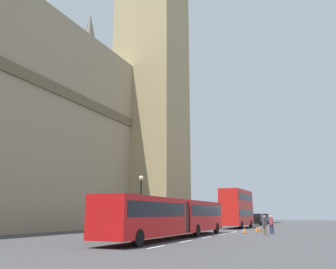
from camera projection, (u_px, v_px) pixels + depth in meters
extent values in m
plane|color=#424244|center=(229.00, 233.00, 34.09)|extent=(160.00, 160.00, 0.00)
cube|color=silver|center=(156.00, 247.00, 19.81)|extent=(2.20, 0.16, 0.01)
cube|color=silver|center=(186.00, 241.00, 23.91)|extent=(2.20, 0.16, 0.01)
cube|color=silver|center=(207.00, 237.00, 28.01)|extent=(2.20, 0.16, 0.01)
cube|color=silver|center=(222.00, 234.00, 32.11)|extent=(2.20, 0.16, 0.01)
cube|color=silver|center=(234.00, 232.00, 36.20)|extent=(2.20, 0.16, 0.01)
cube|color=silver|center=(244.00, 230.00, 40.30)|extent=(2.20, 0.16, 0.01)
cube|color=silver|center=(252.00, 229.00, 44.40)|extent=(2.20, 0.16, 0.01)
cube|color=silver|center=(258.00, 227.00, 48.50)|extent=(2.20, 0.16, 0.01)
cube|color=tan|center=(152.00, 63.00, 59.63)|extent=(9.72, 9.72, 53.62)
cone|color=#565147|center=(89.00, 32.00, 50.50)|extent=(2.40, 2.40, 5.77)
cube|color=red|center=(195.00, 216.00, 31.66)|extent=(8.98, 2.50, 2.50)
cube|color=black|center=(195.00, 211.00, 31.75)|extent=(8.26, 2.54, 0.90)
cube|color=red|center=(143.00, 217.00, 22.85)|extent=(8.98, 2.50, 2.50)
cube|color=black|center=(143.00, 210.00, 22.95)|extent=(8.26, 2.54, 0.90)
cylinder|color=#2D2D2D|center=(173.00, 216.00, 27.25)|extent=(2.38, 2.38, 2.25)
cylinder|color=black|center=(216.00, 228.00, 33.52)|extent=(1.00, 0.30, 1.00)
cylinder|color=black|center=(197.00, 231.00, 28.56)|extent=(1.00, 0.30, 1.00)
cylinder|color=black|center=(138.00, 238.00, 19.75)|extent=(1.00, 0.30, 1.00)
cube|color=red|center=(237.00, 216.00, 46.33)|extent=(9.21, 2.50, 2.40)
cube|color=black|center=(237.00, 213.00, 46.41)|extent=(8.29, 2.54, 0.84)
cube|color=red|center=(236.00, 198.00, 46.82)|extent=(9.02, 2.50, 2.10)
cube|color=black|center=(236.00, 197.00, 46.85)|extent=(8.29, 2.54, 0.84)
cylinder|color=black|center=(251.00, 224.00, 48.27)|extent=(1.00, 0.30, 1.00)
cylinder|color=black|center=(241.00, 225.00, 43.01)|extent=(1.00, 0.30, 1.00)
cube|color=black|center=(257.00, 221.00, 57.99)|extent=(4.40, 1.80, 0.90)
cube|color=black|center=(257.00, 216.00, 57.98)|extent=(2.46, 1.66, 0.70)
cylinder|color=black|center=(264.00, 223.00, 58.83)|extent=(0.64, 0.30, 0.64)
cylinder|color=black|center=(261.00, 223.00, 56.33)|extent=(0.64, 0.30, 0.64)
cube|color=navy|center=(264.00, 220.00, 64.35)|extent=(4.40, 1.80, 0.90)
cube|color=black|center=(263.00, 216.00, 64.35)|extent=(2.46, 1.66, 0.70)
cylinder|color=black|center=(270.00, 222.00, 65.20)|extent=(0.64, 0.30, 0.64)
cylinder|color=black|center=(267.00, 222.00, 62.70)|extent=(0.64, 0.30, 0.64)
cube|color=black|center=(244.00, 234.00, 33.01)|extent=(0.36, 0.36, 0.03)
cone|color=orange|center=(244.00, 230.00, 33.07)|extent=(0.28, 0.28, 0.55)
cylinder|color=white|center=(244.00, 230.00, 33.08)|extent=(0.17, 0.17, 0.08)
cube|color=black|center=(257.00, 232.00, 35.75)|extent=(0.36, 0.36, 0.03)
cone|color=orange|center=(257.00, 229.00, 35.81)|extent=(0.28, 0.28, 0.55)
cylinder|color=white|center=(257.00, 229.00, 35.82)|extent=(0.17, 0.17, 0.08)
cube|color=black|center=(260.00, 231.00, 38.23)|extent=(0.36, 0.36, 0.03)
cone|color=orange|center=(259.00, 228.00, 38.29)|extent=(0.28, 0.28, 0.55)
cylinder|color=white|center=(259.00, 228.00, 38.30)|extent=(0.17, 0.17, 0.08)
cylinder|color=black|center=(140.00, 233.00, 31.43)|extent=(0.32, 0.32, 0.30)
cylinder|color=black|center=(141.00, 207.00, 31.92)|extent=(0.16, 0.16, 4.80)
sphere|color=beige|center=(141.00, 178.00, 32.50)|extent=(0.44, 0.44, 0.44)
cylinder|color=#726651|center=(266.00, 231.00, 30.04)|extent=(0.16, 0.16, 0.86)
cylinder|color=#726651|center=(264.00, 230.00, 30.20)|extent=(0.16, 0.16, 0.86)
cube|color=#3F3F47|center=(265.00, 222.00, 30.28)|extent=(0.47, 0.41, 0.60)
sphere|color=tan|center=(264.00, 217.00, 30.37)|extent=(0.22, 0.22, 0.22)
cylinder|color=#262D4C|center=(273.00, 229.00, 32.60)|extent=(0.16, 0.16, 0.86)
cylinder|color=#262D4C|center=(271.00, 229.00, 32.69)|extent=(0.16, 0.16, 0.86)
cube|color=#BF383F|center=(271.00, 221.00, 32.81)|extent=(0.41, 0.26, 0.60)
sphere|color=beige|center=(271.00, 216.00, 32.90)|extent=(0.22, 0.22, 0.22)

